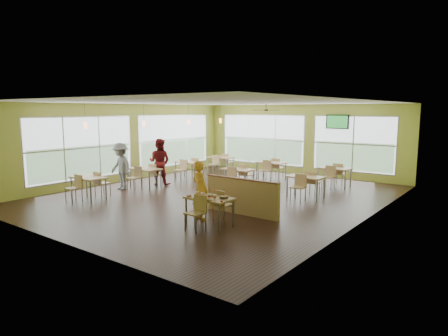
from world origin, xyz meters
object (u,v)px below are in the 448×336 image
(half_wall_divider, at_px, (242,196))
(man_plaid, at_px, (200,190))
(food_basket, at_px, (224,197))
(main_table, at_px, (210,202))

(half_wall_divider, xyz_separation_m, man_plaid, (-0.59, -1.12, 0.28))
(food_basket, bearing_deg, half_wall_divider, 105.22)
(main_table, relative_size, half_wall_divider, 0.63)
(food_basket, bearing_deg, main_table, -160.70)
(main_table, bearing_deg, food_basket, 19.30)
(half_wall_divider, bearing_deg, main_table, -90.00)
(main_table, relative_size, man_plaid, 0.94)
(man_plaid, xyz_separation_m, food_basket, (0.95, -0.20, -0.03))
(main_table, height_order, half_wall_divider, half_wall_divider)
(main_table, xyz_separation_m, half_wall_divider, (0.00, 1.45, -0.11))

